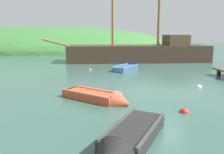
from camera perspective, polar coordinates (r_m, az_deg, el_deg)
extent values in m
plane|color=#33564C|center=(12.69, 11.66, -3.25)|extent=(120.00, 120.00, 0.00)
cylinder|color=#3A2D21|center=(18.53, 24.33, 0.25)|extent=(0.28, 0.28, 1.14)
ellipsoid|color=#387033|center=(47.13, -14.00, 6.58)|extent=(46.60, 27.59, 8.61)
cube|color=#38281E|center=(25.57, 6.15, 4.80)|extent=(14.93, 4.80, 2.51)
cube|color=#997A51|center=(25.48, 6.21, 7.50)|extent=(14.32, 4.45, 0.10)
cylinder|color=olive|center=(25.36, -13.38, 8.06)|extent=(2.96, 0.36, 0.97)
cylinder|color=olive|center=(25.29, 0.21, 17.55)|extent=(0.28, 0.28, 8.72)
cylinder|color=olive|center=(26.07, 11.37, 16.18)|extent=(0.30, 0.30, 7.85)
cube|color=#4C3828|center=(26.51, 15.14, 8.61)|extent=(2.35, 2.92, 1.10)
cube|color=#335175|center=(19.18, 3.25, 1.95)|extent=(2.42, 2.60, 0.48)
cone|color=#335175|center=(20.55, 5.43, 2.49)|extent=(1.17, 1.13, 0.99)
cube|color=#4F75A1|center=(18.14, 1.36, 1.70)|extent=(0.80, 0.70, 0.34)
cube|color=#4F75A1|center=(19.53, 3.89, 2.63)|extent=(0.85, 0.76, 0.05)
cube|color=#4F75A1|center=(18.77, 2.59, 2.33)|extent=(0.85, 0.76, 0.05)
cube|color=#4F75A1|center=(18.91, 4.53, 2.64)|extent=(1.65, 1.93, 0.07)
cube|color=#4F75A1|center=(19.38, 2.02, 2.86)|extent=(1.65, 1.93, 0.07)
cube|color=black|center=(6.97, 5.50, -13.63)|extent=(2.37, 2.89, 0.49)
cube|color=#3B3B3B|center=(8.11, 8.61, -9.61)|extent=(0.90, 0.62, 0.34)
cube|color=#3B3B3B|center=(6.49, 4.10, -13.73)|extent=(0.95, 0.68, 0.05)
cube|color=#3B3B3B|center=(7.32, 6.78, -10.88)|extent=(0.95, 0.68, 0.05)
cube|color=#3B3B3B|center=(7.03, 1.58, -10.93)|extent=(1.48, 2.31, 0.07)
cube|color=#3B3B3B|center=(6.73, 9.70, -12.10)|extent=(1.48, 2.31, 0.07)
cube|color=#C64C2D|center=(10.90, -5.06, -4.80)|extent=(2.70, 2.60, 0.44)
cone|color=#C64C2D|center=(9.91, 2.61, -6.34)|extent=(1.14, 1.16, 0.94)
cube|color=#FF6E48|center=(11.76, -10.03, -3.45)|extent=(0.69, 0.74, 0.31)
cube|color=#FF6E48|center=(10.56, -3.07, -4.38)|extent=(0.75, 0.79, 0.05)
cube|color=#FF6E48|center=(11.17, -6.97, -3.61)|extent=(0.75, 0.79, 0.05)
cube|color=#FF6E48|center=(10.50, -6.70, -4.01)|extent=(2.04, 1.89, 0.07)
cube|color=#FF6E48|center=(11.18, -3.57, -3.07)|extent=(2.04, 1.89, 0.07)
sphere|color=white|center=(14.06, 20.29, -2.35)|extent=(0.31, 0.31, 0.31)
sphere|color=red|center=(9.51, 17.05, -8.17)|extent=(0.36, 0.36, 0.36)
sphere|color=orange|center=(19.51, -5.38, 1.70)|extent=(0.30, 0.30, 0.30)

